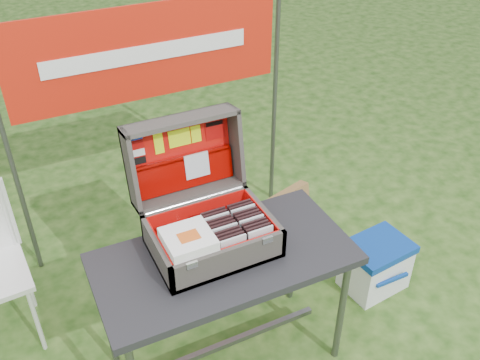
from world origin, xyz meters
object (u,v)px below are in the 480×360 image
suitcase (206,196)px  cardboard_box (284,225)px  cooler (375,265)px  table (225,311)px

suitcase → cardboard_box: size_ratio=1.22×
suitcase → cooler: suitcase is taller
cooler → cardboard_box: bearing=118.6°
suitcase → cooler: bearing=-2.0°
table → cooler: bearing=5.7°
cooler → cardboard_box: cardboard_box is taller
table → cooler: table is taller
cardboard_box → suitcase: bearing=-163.4°
suitcase → cardboard_box: 1.16m
table → suitcase: suitcase is taller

